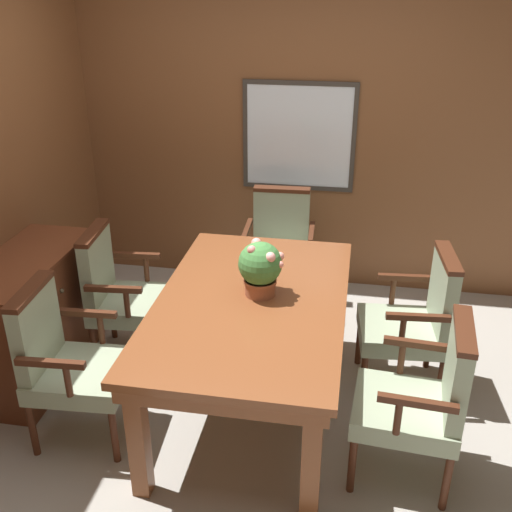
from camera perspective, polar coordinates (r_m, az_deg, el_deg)
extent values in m
plane|color=#A39E93|center=(3.74, -2.36, -14.87)|extent=(14.00, 14.00, 0.00)
cube|color=brown|center=(4.84, 2.13, 11.16)|extent=(7.20, 0.06, 2.45)
cube|color=white|center=(4.77, 4.10, 11.25)|extent=(0.81, 0.01, 0.79)
cube|color=#38332D|center=(4.68, 4.26, 16.11)|extent=(0.88, 0.02, 0.04)
cube|color=#38332D|center=(4.88, 3.95, 6.57)|extent=(0.88, 0.02, 0.03)
cube|color=#38332D|center=(4.83, -1.02, 11.48)|extent=(0.04, 0.02, 0.79)
cube|color=#38332D|center=(4.74, 9.30, 10.91)|extent=(0.03, 0.02, 0.79)
cube|color=brown|center=(3.12, -11.14, -16.63)|extent=(0.09, 0.09, 0.70)
cube|color=brown|center=(2.97, 5.30, -18.80)|extent=(0.09, 0.09, 0.70)
cube|color=brown|center=(4.31, -4.17, -3.30)|extent=(0.09, 0.09, 0.70)
cube|color=brown|center=(4.20, 7.21, -4.26)|extent=(0.09, 0.09, 0.70)
cube|color=brown|center=(3.43, -0.44, -5.45)|extent=(1.00, 1.67, 0.09)
cube|color=brown|center=(3.39, -0.44, -4.47)|extent=(1.06, 1.73, 0.04)
cylinder|color=#472314|center=(3.54, 9.86, -14.46)|extent=(0.04, 0.04, 0.34)
cylinder|color=#472314|center=(3.23, 9.13, -19.04)|extent=(0.04, 0.04, 0.34)
cylinder|color=#472314|center=(3.55, 17.48, -15.20)|extent=(0.04, 0.04, 0.34)
cylinder|color=#472314|center=(3.25, 17.68, -19.84)|extent=(0.04, 0.04, 0.34)
cube|color=#93A384|center=(3.24, 13.97, -14.09)|extent=(0.55, 0.51, 0.11)
cube|color=#93A384|center=(3.09, 18.63, -10.45)|extent=(0.11, 0.44, 0.45)
cube|color=#472314|center=(2.96, 19.27, -6.69)|extent=(0.12, 0.44, 0.03)
cylinder|color=#472314|center=(3.34, 13.70, -9.38)|extent=(0.04, 0.04, 0.20)
cube|color=#472314|center=(3.29, 15.23, -8.12)|extent=(0.36, 0.06, 0.04)
cylinder|color=#472314|center=(2.95, 13.36, -14.68)|extent=(0.04, 0.04, 0.20)
cube|color=#472314|center=(2.89, 15.14, -13.35)|extent=(0.36, 0.06, 0.04)
cylinder|color=#472314|center=(3.43, -13.34, -16.31)|extent=(0.04, 0.04, 0.34)
cylinder|color=#472314|center=(3.73, -11.31, -12.21)|extent=(0.04, 0.04, 0.34)
cylinder|color=#472314|center=(3.60, -20.50, -15.19)|extent=(0.04, 0.04, 0.34)
cylinder|color=#472314|center=(3.88, -17.92, -11.40)|extent=(0.04, 0.04, 0.34)
cube|color=#93A384|center=(3.51, -16.24, -10.83)|extent=(0.55, 0.50, 0.11)
cube|color=#93A384|center=(3.45, -20.20, -6.63)|extent=(0.11, 0.44, 0.45)
cube|color=#472314|center=(3.33, -20.81, -3.15)|extent=(0.12, 0.44, 0.03)
cylinder|color=#472314|center=(3.23, -17.49, -11.21)|extent=(0.04, 0.04, 0.20)
cube|color=#472314|center=(3.21, -19.01, -9.63)|extent=(0.36, 0.06, 0.04)
cylinder|color=#472314|center=(3.60, -14.56, -6.69)|extent=(0.04, 0.04, 0.20)
cube|color=#472314|center=(3.58, -15.90, -5.26)|extent=(0.36, 0.06, 0.04)
cylinder|color=#472314|center=(4.12, 9.80, -8.03)|extent=(0.04, 0.04, 0.34)
cylinder|color=#472314|center=(3.78, 10.19, -11.45)|extent=(0.04, 0.04, 0.34)
cylinder|color=#472314|center=(4.19, 16.12, -8.15)|extent=(0.04, 0.04, 0.34)
cylinder|color=#472314|center=(3.86, 17.12, -11.50)|extent=(0.04, 0.04, 0.34)
cube|color=#93A384|center=(3.85, 13.66, -6.96)|extent=(0.56, 0.51, 0.11)
cube|color=#93A384|center=(3.76, 17.40, -3.42)|extent=(0.12, 0.44, 0.45)
cube|color=#472314|center=(3.65, 17.88, -0.15)|extent=(0.12, 0.44, 0.03)
cylinder|color=#472314|center=(3.98, 12.90, -3.21)|extent=(0.04, 0.04, 0.20)
cube|color=#472314|center=(3.95, 14.15, -2.01)|extent=(0.36, 0.07, 0.04)
cylinder|color=#472314|center=(3.56, 13.77, -6.97)|extent=(0.04, 0.04, 0.20)
cube|color=#472314|center=(3.53, 15.19, -5.65)|extent=(0.36, 0.07, 0.04)
cylinder|color=#472314|center=(4.52, -0.81, -4.34)|extent=(0.04, 0.04, 0.34)
cylinder|color=#472314|center=(4.49, 4.39, -4.68)|extent=(0.04, 0.04, 0.34)
cylinder|color=#472314|center=(4.92, -0.04, -1.71)|extent=(0.04, 0.04, 0.34)
cylinder|color=#472314|center=(4.89, 4.73, -1.99)|extent=(0.04, 0.04, 0.34)
cube|color=#93A384|center=(4.59, 2.12, -0.64)|extent=(0.49, 0.54, 0.11)
cube|color=#93A384|center=(4.68, 2.44, 3.60)|extent=(0.44, 0.10, 0.45)
cube|color=#472314|center=(4.60, 2.49, 6.36)|extent=(0.44, 0.11, 0.03)
cylinder|color=#472314|center=(4.52, -0.98, 1.06)|extent=(0.04, 0.04, 0.20)
cube|color=#472314|center=(4.55, -0.84, 2.59)|extent=(0.05, 0.36, 0.04)
cylinder|color=#472314|center=(4.48, 5.20, 0.72)|extent=(0.04, 0.04, 0.20)
cube|color=#472314|center=(4.51, 5.30, 2.26)|extent=(0.05, 0.36, 0.04)
cylinder|color=#472314|center=(4.01, -8.90, -9.02)|extent=(0.04, 0.04, 0.34)
cylinder|color=#472314|center=(4.34, -7.70, -5.98)|extent=(0.04, 0.04, 0.34)
cylinder|color=#472314|center=(4.13, -15.17, -8.51)|extent=(0.04, 0.04, 0.34)
cylinder|color=#472314|center=(4.45, -13.50, -5.61)|extent=(0.04, 0.04, 0.34)
cube|color=#93A384|center=(4.11, -11.60, -4.56)|extent=(0.56, 0.52, 0.11)
cube|color=#93A384|center=(4.05, -14.93, -0.96)|extent=(0.12, 0.44, 0.45)
cube|color=#472314|center=(3.95, -15.31, 2.14)|extent=(0.13, 0.44, 0.03)
cylinder|color=#472314|center=(3.82, -12.20, -4.42)|extent=(0.04, 0.04, 0.20)
cube|color=#472314|center=(3.80, -13.46, -3.08)|extent=(0.36, 0.07, 0.04)
cylinder|color=#472314|center=(4.23, -10.41, -1.16)|extent=(0.04, 0.04, 0.20)
cube|color=#472314|center=(4.21, -11.53, 0.07)|extent=(0.36, 0.07, 0.04)
cylinder|color=#9E5638|center=(3.41, 0.39, -2.94)|extent=(0.17, 0.17, 0.09)
cylinder|color=#9E5638|center=(3.39, 0.39, -2.38)|extent=(0.19, 0.19, 0.02)
sphere|color=#427F3D|center=(3.34, 0.40, -0.73)|extent=(0.25, 0.25, 0.25)
sphere|color=#FB9E94|center=(3.36, 0.03, 1.24)|extent=(0.06, 0.06, 0.06)
sphere|color=pink|center=(3.42, 1.92, -0.33)|extent=(0.05, 0.05, 0.05)
sphere|color=pink|center=(3.43, 0.30, 0.61)|extent=(0.04, 0.04, 0.04)
sphere|color=pink|center=(3.27, -0.42, 0.58)|extent=(0.05, 0.05, 0.05)
sphere|color=#F6A69E|center=(3.25, 1.38, -0.12)|extent=(0.06, 0.06, 0.06)
sphere|color=#F59688|center=(3.34, 2.30, -0.02)|extent=(0.05, 0.05, 0.05)
sphere|color=#FD9585|center=(3.30, 2.30, -0.82)|extent=(0.04, 0.04, 0.04)
cube|color=brown|center=(4.11, -20.48, -5.63)|extent=(0.45, 1.05, 0.81)
cube|color=brown|center=(3.93, -21.40, -0.41)|extent=(0.47, 1.07, 0.02)
sphere|color=#4C422D|center=(3.90, -18.00, -3.18)|extent=(0.03, 0.03, 0.03)
sphere|color=#4C422D|center=(3.88, -18.93, -8.81)|extent=(0.03, 0.03, 0.03)
sphere|color=#4C422D|center=(4.23, -16.03, -5.36)|extent=(0.03, 0.03, 0.03)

